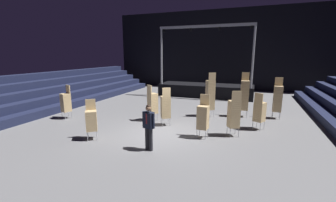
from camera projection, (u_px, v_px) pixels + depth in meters
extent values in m
cube|color=slate|center=(161.00, 134.00, 10.37)|extent=(22.00, 30.00, 0.10)
cube|color=black|center=(216.00, 50.00, 23.28)|extent=(22.00, 0.30, 8.00)
cube|color=#191E38|center=(53.00, 109.00, 13.88)|extent=(0.75, 24.00, 0.45)
cube|color=#191E38|center=(43.00, 101.00, 14.05)|extent=(0.75, 24.00, 0.45)
cube|color=#191E38|center=(33.00, 94.00, 14.22)|extent=(0.75, 24.00, 0.45)
cube|color=#191E38|center=(24.00, 86.00, 14.39)|extent=(0.75, 24.00, 0.45)
cube|color=#191E38|center=(15.00, 78.00, 14.55)|extent=(0.75, 24.00, 0.45)
cube|color=black|center=(205.00, 90.00, 19.49)|extent=(7.86, 2.52, 1.02)
cylinder|color=#9EA0A8|center=(162.00, 57.00, 19.26)|extent=(0.16, 0.16, 4.69)
cylinder|color=#9EA0A8|center=(253.00, 57.00, 16.70)|extent=(0.16, 0.16, 4.69)
cube|color=#9EA0A8|center=(205.00, 26.00, 17.51)|extent=(7.56, 0.20, 0.20)
cylinder|color=black|center=(164.00, 31.00, 18.74)|extent=(0.18, 0.18, 0.22)
cylinder|color=black|center=(191.00, 30.00, 17.95)|extent=(0.18, 0.18, 0.22)
cylinder|color=black|center=(220.00, 28.00, 17.15)|extent=(0.18, 0.18, 0.22)
cylinder|color=black|center=(252.00, 27.00, 16.36)|extent=(0.18, 0.18, 0.22)
cylinder|color=black|center=(151.00, 140.00, 8.40)|extent=(0.15, 0.15, 0.87)
cylinder|color=black|center=(147.00, 139.00, 8.50)|extent=(0.15, 0.15, 0.87)
cube|color=silver|center=(147.00, 120.00, 8.25)|extent=(0.20, 0.15, 0.62)
cube|color=black|center=(149.00, 120.00, 8.30)|extent=(0.45, 0.33, 0.62)
cube|color=maroon|center=(146.00, 119.00, 8.19)|extent=(0.06, 0.03, 0.39)
cylinder|color=black|center=(153.00, 121.00, 8.16)|extent=(0.12, 0.12, 0.57)
cylinder|color=black|center=(144.00, 119.00, 8.43)|extent=(0.12, 0.12, 0.57)
sphere|color=#936B4C|center=(148.00, 108.00, 8.21)|extent=(0.20, 0.20, 0.20)
sphere|color=black|center=(148.00, 107.00, 8.20)|extent=(0.17, 0.17, 0.17)
cylinder|color=#B2B5BA|center=(154.00, 116.00, 12.60)|extent=(0.02, 0.02, 0.40)
cylinder|color=#B2B5BA|center=(158.00, 117.00, 12.29)|extent=(0.02, 0.02, 0.40)
cylinder|color=#B2B5BA|center=(148.00, 117.00, 12.38)|extent=(0.02, 0.02, 0.40)
cylinder|color=#B2B5BA|center=(152.00, 118.00, 12.08)|extent=(0.02, 0.02, 0.40)
cube|color=tan|center=(153.00, 113.00, 12.29)|extent=(0.61, 0.61, 0.08)
cube|color=tan|center=(153.00, 111.00, 12.27)|extent=(0.61, 0.61, 0.08)
cube|color=tan|center=(153.00, 109.00, 12.25)|extent=(0.61, 0.61, 0.08)
cube|color=tan|center=(153.00, 108.00, 12.23)|extent=(0.61, 0.61, 0.08)
cube|color=tan|center=(153.00, 106.00, 12.22)|extent=(0.61, 0.61, 0.08)
cube|color=tan|center=(153.00, 105.00, 12.20)|extent=(0.61, 0.61, 0.08)
cube|color=tan|center=(153.00, 103.00, 12.18)|extent=(0.61, 0.61, 0.08)
cube|color=tan|center=(153.00, 102.00, 12.17)|extent=(0.61, 0.61, 0.08)
cube|color=tan|center=(153.00, 100.00, 12.15)|extent=(0.61, 0.61, 0.08)
cube|color=tan|center=(153.00, 99.00, 12.13)|extent=(0.61, 0.61, 0.08)
cube|color=tan|center=(153.00, 97.00, 12.11)|extent=(0.61, 0.61, 0.08)
cube|color=tan|center=(153.00, 96.00, 12.10)|extent=(0.61, 0.61, 0.08)
cube|color=tan|center=(152.00, 94.00, 12.08)|extent=(0.61, 0.61, 0.08)
cube|color=tan|center=(149.00, 89.00, 11.91)|extent=(0.37, 0.26, 0.46)
cylinder|color=#B2B5BA|center=(227.00, 130.00, 10.16)|extent=(0.02, 0.02, 0.40)
cylinder|color=#B2B5BA|center=(235.00, 130.00, 10.19)|extent=(0.02, 0.02, 0.40)
cylinder|color=#B2B5BA|center=(230.00, 133.00, 9.79)|extent=(0.02, 0.02, 0.40)
cylinder|color=#B2B5BA|center=(239.00, 133.00, 9.82)|extent=(0.02, 0.02, 0.40)
cube|color=tan|center=(233.00, 126.00, 9.94)|extent=(0.59, 0.59, 0.08)
cube|color=tan|center=(233.00, 124.00, 9.92)|extent=(0.59, 0.59, 0.08)
cube|color=tan|center=(233.00, 123.00, 9.91)|extent=(0.59, 0.59, 0.08)
cube|color=tan|center=(233.00, 121.00, 9.89)|extent=(0.59, 0.59, 0.08)
cube|color=tan|center=(233.00, 119.00, 9.87)|extent=(0.59, 0.59, 0.08)
cube|color=tan|center=(234.00, 117.00, 9.85)|extent=(0.59, 0.59, 0.08)
cube|color=tan|center=(234.00, 115.00, 9.84)|extent=(0.59, 0.59, 0.08)
cube|color=tan|center=(234.00, 113.00, 9.82)|extent=(0.59, 0.59, 0.08)
cube|color=tan|center=(234.00, 111.00, 9.80)|extent=(0.59, 0.59, 0.08)
cube|color=tan|center=(234.00, 109.00, 9.78)|extent=(0.59, 0.59, 0.08)
cube|color=tan|center=(234.00, 108.00, 9.77)|extent=(0.59, 0.59, 0.08)
cube|color=tan|center=(234.00, 106.00, 9.75)|extent=(0.59, 0.59, 0.08)
cube|color=tan|center=(234.00, 104.00, 9.73)|extent=(0.59, 0.59, 0.08)
cube|color=tan|center=(235.00, 102.00, 9.72)|extent=(0.59, 0.59, 0.08)
cube|color=tan|center=(237.00, 96.00, 9.47)|extent=(0.39, 0.22, 0.46)
cylinder|color=#B2B5BA|center=(205.00, 135.00, 9.53)|extent=(0.02, 0.02, 0.40)
cylinder|color=#B2B5BA|center=(197.00, 134.00, 9.69)|extent=(0.02, 0.02, 0.40)
cylinder|color=#B2B5BA|center=(208.00, 132.00, 9.86)|extent=(0.02, 0.02, 0.40)
cylinder|color=#B2B5BA|center=(200.00, 131.00, 10.02)|extent=(0.02, 0.02, 0.40)
cube|color=tan|center=(203.00, 128.00, 9.73)|extent=(0.48, 0.48, 0.08)
cube|color=tan|center=(203.00, 126.00, 9.71)|extent=(0.48, 0.48, 0.08)
cube|color=tan|center=(203.00, 124.00, 9.69)|extent=(0.48, 0.48, 0.08)
cube|color=tan|center=(203.00, 122.00, 9.68)|extent=(0.48, 0.48, 0.08)
cube|color=tan|center=(203.00, 120.00, 9.66)|extent=(0.48, 0.48, 0.08)
cube|color=tan|center=(203.00, 118.00, 9.64)|extent=(0.48, 0.48, 0.08)
cube|color=tan|center=(203.00, 116.00, 9.62)|extent=(0.48, 0.48, 0.08)
cube|color=tan|center=(203.00, 115.00, 9.61)|extent=(0.48, 0.48, 0.08)
cube|color=tan|center=(203.00, 113.00, 9.59)|extent=(0.48, 0.48, 0.08)
cube|color=tan|center=(203.00, 111.00, 9.57)|extent=(0.48, 0.48, 0.08)
cube|color=tan|center=(203.00, 109.00, 9.55)|extent=(0.48, 0.48, 0.08)
cube|color=tan|center=(203.00, 107.00, 9.54)|extent=(0.48, 0.48, 0.08)
cube|color=tan|center=(205.00, 100.00, 9.65)|extent=(0.41, 0.08, 0.46)
cylinder|color=#B2B5BA|center=(97.00, 136.00, 9.44)|extent=(0.02, 0.02, 0.40)
cylinder|color=#B2B5BA|center=(87.00, 137.00, 9.34)|extent=(0.02, 0.02, 0.40)
cylinder|color=#B2B5BA|center=(97.00, 133.00, 9.80)|extent=(0.02, 0.02, 0.40)
cylinder|color=#B2B5BA|center=(88.00, 134.00, 9.70)|extent=(0.02, 0.02, 0.40)
cube|color=tan|center=(92.00, 129.00, 9.52)|extent=(0.62, 0.62, 0.08)
cube|color=tan|center=(92.00, 127.00, 9.50)|extent=(0.62, 0.62, 0.08)
cube|color=tan|center=(92.00, 126.00, 9.49)|extent=(0.62, 0.62, 0.08)
cube|color=tan|center=(92.00, 124.00, 9.47)|extent=(0.62, 0.62, 0.08)
cube|color=tan|center=(91.00, 122.00, 9.45)|extent=(0.62, 0.62, 0.08)
cube|color=tan|center=(91.00, 120.00, 9.43)|extent=(0.62, 0.62, 0.08)
cube|color=tan|center=(91.00, 118.00, 9.42)|extent=(0.62, 0.62, 0.08)
cube|color=tan|center=(91.00, 116.00, 9.40)|extent=(0.62, 0.62, 0.08)
cube|color=tan|center=(91.00, 114.00, 9.38)|extent=(0.62, 0.62, 0.08)
cube|color=tan|center=(91.00, 112.00, 9.36)|extent=(0.62, 0.62, 0.08)
cube|color=tan|center=(91.00, 105.00, 9.49)|extent=(0.35, 0.28, 0.46)
cylinder|color=#B2B5BA|center=(205.00, 112.00, 13.32)|extent=(0.02, 0.02, 0.40)
cylinder|color=#B2B5BA|center=(211.00, 112.00, 13.39)|extent=(0.02, 0.02, 0.40)
cylinder|color=#B2B5BA|center=(208.00, 114.00, 12.96)|extent=(0.02, 0.02, 0.40)
cylinder|color=#B2B5BA|center=(214.00, 113.00, 13.03)|extent=(0.02, 0.02, 0.40)
cube|color=tan|center=(210.00, 109.00, 13.13)|extent=(0.61, 0.61, 0.08)
cube|color=tan|center=(210.00, 107.00, 13.11)|extent=(0.61, 0.61, 0.08)
cube|color=tan|center=(210.00, 106.00, 13.09)|extent=(0.61, 0.61, 0.08)
cube|color=tan|center=(210.00, 105.00, 13.07)|extent=(0.61, 0.61, 0.08)
cube|color=tan|center=(210.00, 103.00, 13.06)|extent=(0.61, 0.61, 0.08)
cube|color=tan|center=(210.00, 102.00, 13.04)|extent=(0.61, 0.61, 0.08)
cube|color=tan|center=(210.00, 100.00, 13.02)|extent=(0.61, 0.61, 0.08)
cube|color=tan|center=(210.00, 99.00, 13.01)|extent=(0.61, 0.61, 0.08)
cube|color=tan|center=(210.00, 97.00, 12.99)|extent=(0.61, 0.61, 0.08)
cube|color=tan|center=(210.00, 96.00, 12.97)|extent=(0.61, 0.61, 0.08)
cube|color=tan|center=(210.00, 94.00, 12.95)|extent=(0.61, 0.61, 0.08)
cube|color=tan|center=(210.00, 93.00, 12.94)|extent=(0.61, 0.61, 0.08)
cube|color=tan|center=(210.00, 92.00, 12.92)|extent=(0.61, 0.61, 0.08)
cube|color=tan|center=(210.00, 90.00, 12.90)|extent=(0.61, 0.61, 0.08)
cube|color=tan|center=(210.00, 89.00, 12.88)|extent=(0.61, 0.61, 0.08)
cube|color=tan|center=(210.00, 87.00, 12.87)|extent=(0.61, 0.61, 0.08)
cube|color=tan|center=(211.00, 86.00, 12.85)|extent=(0.61, 0.61, 0.08)
cube|color=tan|center=(211.00, 84.00, 12.83)|extent=(0.61, 0.61, 0.08)
cube|color=tan|center=(211.00, 83.00, 12.82)|extent=(0.61, 0.61, 0.08)
cube|color=tan|center=(211.00, 81.00, 12.80)|extent=(0.61, 0.61, 0.08)
cube|color=tan|center=(212.00, 77.00, 12.56)|extent=(0.37, 0.26, 0.46)
cylinder|color=#B2B5BA|center=(257.00, 124.00, 11.13)|extent=(0.02, 0.02, 0.40)
cylinder|color=#B2B5BA|center=(264.00, 125.00, 10.85)|extent=(0.02, 0.02, 0.40)
cylinder|color=#B2B5BA|center=(253.00, 125.00, 10.89)|extent=(0.02, 0.02, 0.40)
cylinder|color=#B2B5BA|center=(260.00, 127.00, 10.61)|extent=(0.02, 0.02, 0.40)
cube|color=tan|center=(259.00, 120.00, 10.82)|extent=(0.60, 0.60, 0.08)
cube|color=tan|center=(259.00, 119.00, 10.80)|extent=(0.60, 0.60, 0.08)
cube|color=tan|center=(259.00, 117.00, 10.78)|extent=(0.60, 0.60, 0.08)
cube|color=tan|center=(259.00, 115.00, 10.77)|extent=(0.60, 0.60, 0.08)
cube|color=tan|center=(259.00, 114.00, 10.75)|extent=(0.60, 0.60, 0.08)
cube|color=tan|center=(260.00, 112.00, 10.73)|extent=(0.60, 0.60, 0.08)
cube|color=tan|center=(260.00, 110.00, 10.71)|extent=(0.60, 0.60, 0.08)
cube|color=tan|center=(260.00, 108.00, 10.70)|extent=(0.60, 0.60, 0.08)
cube|color=tan|center=(260.00, 107.00, 10.68)|extent=(0.60, 0.60, 0.08)
cube|color=tan|center=(260.00, 105.00, 10.66)|extent=(0.60, 0.60, 0.08)
cube|color=tan|center=(260.00, 103.00, 10.65)|extent=(0.60, 0.60, 0.08)
cube|color=tan|center=(259.00, 98.00, 10.47)|extent=(0.38, 0.24, 0.46)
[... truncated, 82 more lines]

